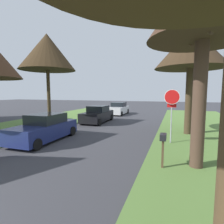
{
  "coord_description": "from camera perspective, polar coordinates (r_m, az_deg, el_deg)",
  "views": [
    {
      "loc": [
        4.69,
        -0.27,
        2.81
      ],
      "look_at": [
        0.6,
        11.37,
        1.49
      ],
      "focal_mm": 28.65,
      "sensor_mm": 36.0,
      "label": 1
    }
  ],
  "objects": [
    {
      "name": "curbside_mailbox",
      "position": [
        6.87,
        15.98,
        -8.87
      ],
      "size": [
        0.22,
        0.44,
        1.27
      ],
      "color": "brown",
      "rests_on": "grass_verge_right"
    },
    {
      "name": "street_tree_right_mid_b",
      "position": [
        13.28,
        23.9,
        17.94
      ],
      "size": [
        4.59,
        4.59,
        6.95
      ],
      "color": "#463623",
      "rests_on": "grass_verge_right"
    },
    {
      "name": "parked_sedan_white",
      "position": [
        23.48,
        2.06,
        1.02
      ],
      "size": [
        2.01,
        4.43,
        1.57
      ],
      "color": "white",
      "rests_on": "ground"
    },
    {
      "name": "street_tree_left_mid_b",
      "position": [
        16.65,
        -20.01,
        17.48
      ],
      "size": [
        4.63,
        4.63,
        7.66
      ],
      "color": "#483823",
      "rests_on": "grass_verge_left"
    },
    {
      "name": "street_tree_right_mid_a",
      "position": [
        7.85,
        27.42,
        29.01
      ],
      "size": [
        3.87,
        3.87,
        7.39
      ],
      "color": "#4F382B",
      "rests_on": "grass_verge_right"
    },
    {
      "name": "parked_sedan_navy",
      "position": [
        11.31,
        -20.66,
        -4.9
      ],
      "size": [
        2.01,
        4.43,
        1.57
      ],
      "color": "navy",
      "rests_on": "ground"
    },
    {
      "name": "stop_sign_far",
      "position": [
        10.22,
        18.54,
        2.25
      ],
      "size": [
        0.81,
        0.52,
        2.95
      ],
      "color": "#9EA0A5",
      "rests_on": "grass_verge_right"
    },
    {
      "name": "parked_sedan_black",
      "position": [
        17.23,
        -4.63,
        -0.85
      ],
      "size": [
        2.01,
        4.43,
        1.57
      ],
      "color": "black",
      "rests_on": "ground"
    }
  ]
}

